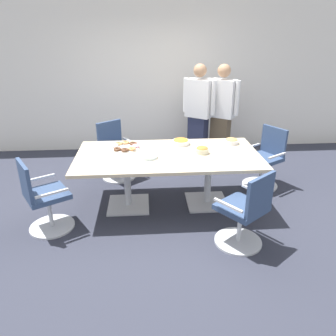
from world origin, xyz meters
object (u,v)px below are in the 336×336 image
Objects in this scene: office_chair_3 at (116,153)px; snack_bowl_cookies at (232,141)px; person_standing_1 at (221,113)px; snack_bowl_pretzels at (202,150)px; plate_stack at (149,157)px; office_chair_2 at (265,161)px; snack_bowl_chips_orange at (181,141)px; office_chair_0 at (43,200)px; conference_table at (168,163)px; donut_platter at (125,147)px; person_standing_0 at (198,113)px; office_chair_1 at (245,214)px.

snack_bowl_cookies is (1.71, -0.63, 0.38)m from office_chair_3.
snack_bowl_pretzels is at bearing 105.00° from person_standing_1.
plate_stack is (-1.31, -1.69, -0.13)m from person_standing_1.
office_chair_2 reaches higher than snack_bowl_chips_orange.
office_chair_2 and office_chair_3 have the same top height.
office_chair_0 is at bearing -160.83° from snack_bowl_cookies.
office_chair_0 is (-1.52, -0.50, -0.22)m from conference_table.
snack_bowl_chips_orange reaches higher than donut_platter.
snack_bowl_pretzels reaches higher than conference_table.
person_standing_0 is (1.43, 0.62, 0.50)m from office_chair_3.
person_standing_0 reaches higher than person_standing_1.
person_standing_0 is at bearing 70.07° from snack_bowl_chips_orange.
snack_bowl_pretzels is 0.72× the size of snack_bowl_chips_orange.
office_chair_1 is at bearing -71.85° from snack_bowl_pretzels.
snack_bowl_pretzels is at bearing -143.82° from snack_bowl_cookies.
office_chair_3 is 1.22m from snack_bowl_chips_orange.
person_standing_1 is (0.29, 2.55, 0.49)m from office_chair_1.
person_standing_1 is (0.40, -0.03, -0.00)m from person_standing_0.
office_chair_2 is 1.37m from snack_bowl_chips_orange.
office_chair_1 is at bearing 122.41° from office_chair_2.
donut_platter is at bearing 98.11° from office_chair_0.
office_chair_3 is 1.86m from snack_bowl_cookies.
person_standing_1 is 2.09m from donut_platter.
office_chair_0 is 3.34m from person_standing_1.
snack_bowl_chips_orange is at bearing 122.80° from snack_bowl_pretzels.
person_standing_0 is (-0.12, 2.59, 0.50)m from office_chair_1.
office_chair_2 is 2.24× the size of donut_platter.
person_standing_0 is 1.81m from donut_platter.
snack_bowl_pretzels is (-0.49, -0.35, 0.01)m from snack_bowl_cookies.
office_chair_1 is 1.66m from office_chair_2.
office_chair_1 is 2.64m from person_standing_0.
office_chair_1 is 0.53× the size of person_standing_0.
snack_bowl_chips_orange reaches higher than plate_stack.
snack_bowl_chips_orange is at bearing 110.66° from office_chair_3.
snack_bowl_cookies is at bearing -1.59° from snack_bowl_chips_orange.
snack_bowl_cookies is at bearing 20.71° from conference_table.
office_chair_3 reaches higher than conference_table.
office_chair_0 is 3.20m from office_chair_2.
conference_table is 1.27m from office_chair_3.
office_chair_0 is 4.56× the size of snack_bowl_cookies.
office_chair_1 is 5.22× the size of snack_bowl_pretzels.
office_chair_1 reaches higher than plate_stack.
donut_platter is at bearing 154.11° from conference_table.
person_standing_0 is at bearing 31.29° from person_standing_1.
snack_bowl_chips_orange reaches higher than conference_table.
donut_platter is at bearing 65.23° from office_chair_2.
office_chair_0 is at bearing -165.79° from snack_bowl_pretzels.
person_standing_1 reaches higher than snack_bowl_pretzels.
snack_bowl_pretzels reaches higher than snack_bowl_chips_orange.
snack_bowl_pretzels is at bearing 9.78° from plate_stack.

